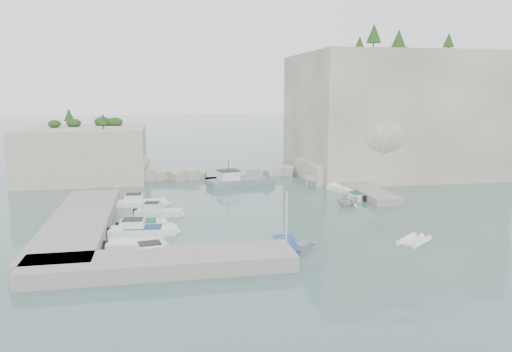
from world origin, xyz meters
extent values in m
plane|color=#476A67|center=(0.00, 0.00, 0.00)|extent=(400.00, 400.00, 0.00)
cube|color=beige|center=(23.00, 23.00, 8.50)|extent=(26.00, 22.00, 17.00)
cube|color=beige|center=(13.00, 18.00, 1.25)|extent=(8.00, 10.00, 2.50)
cube|color=beige|center=(-20.00, 25.00, 3.50)|extent=(16.00, 14.00, 7.00)
cube|color=#9E9689|center=(-17.00, -1.00, 0.55)|extent=(5.00, 24.00, 1.10)
cube|color=#9E9689|center=(-10.00, -12.50, 0.55)|extent=(18.00, 4.00, 1.10)
cube|color=#9E9689|center=(13.50, 10.00, 0.40)|extent=(3.00, 16.00, 0.80)
cube|color=beige|center=(-1.00, 22.00, 0.70)|extent=(28.00, 3.00, 1.40)
imported|color=white|center=(-0.64, -9.54, 0.00)|extent=(4.90, 3.70, 0.96)
imported|color=silver|center=(9.33, 3.35, 0.00)|extent=(3.65, 3.43, 1.53)
imported|color=white|center=(10.18, 14.01, 0.00)|extent=(5.18, 2.75, 1.90)
cylinder|color=white|center=(-0.64, -9.54, 2.58)|extent=(0.10, 0.10, 4.20)
cone|color=#1E4219|center=(18.00, 18.00, 19.27)|extent=(1.96, 1.96, 2.45)
cone|color=#1E4219|center=(26.00, 27.00, 19.60)|extent=(2.24, 2.24, 2.80)
cone|color=#1E4219|center=(30.00, 20.00, 18.82)|extent=(1.57, 1.57, 1.96)
cone|color=#1E4219|center=(21.00, 30.00, 19.08)|extent=(1.79, 1.79, 2.24)
cone|color=#1E4219|center=(-22.00, 27.00, 8.62)|extent=(1.40, 1.40, 1.75)
cone|color=#1E4219|center=(-17.00, 22.00, 8.30)|extent=(1.12, 1.12, 1.40)
camera|label=1|loc=(-9.85, -45.09, 12.10)|focal=35.00mm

